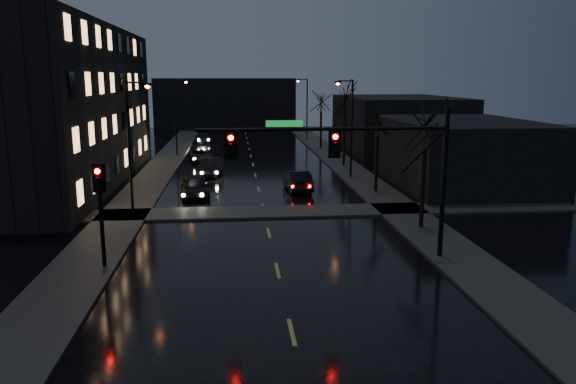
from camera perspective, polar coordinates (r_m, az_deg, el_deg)
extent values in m
plane|color=black|center=(17.19, 1.10, -16.91)|extent=(160.00, 160.00, 0.00)
cube|color=#2D2D2B|center=(51.11, -13.04, 2.13)|extent=(3.00, 140.00, 0.12)
cube|color=#2D2D2B|center=(51.69, 6.00, 2.48)|extent=(3.00, 140.00, 0.12)
cube|color=#2D2D2B|center=(34.53, -2.44, -2.05)|extent=(40.00, 3.00, 0.12)
cube|color=black|center=(47.40, -23.88, 7.96)|extent=(12.00, 30.00, 12.00)
cube|color=black|center=(44.86, 17.20, 3.78)|extent=(10.00, 14.00, 5.00)
cube|color=black|center=(65.95, 11.10, 6.87)|extent=(12.00, 18.00, 6.00)
cube|color=black|center=(93.11, -6.37, 8.95)|extent=(22.00, 10.00, 8.00)
cylinder|color=black|center=(26.19, 15.53, 0.83)|extent=(0.22, 0.22, 7.00)
cylinder|color=black|center=(24.41, 3.63, 6.40)|extent=(11.00, 0.16, 0.16)
cylinder|color=black|center=(25.62, 13.61, 4.09)|extent=(2.05, 0.10, 2.05)
cube|color=#0C591E|center=(24.18, -0.37, 6.96)|extent=(1.60, 0.04, 0.28)
cube|color=black|center=(24.17, -5.82, 4.76)|extent=(0.35, 0.28, 1.05)
sphere|color=#FF0705|center=(23.98, -5.84, 5.50)|extent=(0.22, 0.22, 0.22)
cube|color=black|center=(24.56, 4.77, 4.89)|extent=(0.35, 0.28, 1.05)
sphere|color=#FF0705|center=(24.37, 4.85, 5.61)|extent=(0.22, 0.22, 0.22)
cylinder|color=black|center=(25.40, -18.42, -2.68)|extent=(0.18, 0.18, 4.40)
cube|color=black|center=(25.03, -18.69, 1.31)|extent=(0.35, 0.28, 1.05)
sphere|color=#FF0705|center=(24.83, -18.82, 2.00)|extent=(0.22, 0.22, 0.22)
cylinder|color=black|center=(31.32, 13.53, 0.22)|extent=(0.24, 0.24, 4.40)
cylinder|color=black|center=(40.77, 8.98, 2.80)|extent=(0.24, 0.24, 4.12)
cylinder|color=black|center=(52.34, 5.72, 5.11)|extent=(0.24, 0.24, 4.68)
cylinder|color=black|center=(66.07, 3.36, 6.33)|extent=(0.24, 0.24, 4.29)
cylinder|color=black|center=(33.81, -15.80, 4.02)|extent=(0.16, 0.16, 8.00)
cylinder|color=black|center=(33.45, -15.15, 10.69)|extent=(1.20, 0.10, 0.10)
cube|color=black|center=(33.36, -14.11, 10.57)|extent=(0.50, 0.25, 0.15)
sphere|color=orange|center=(33.36, -14.10, 10.40)|extent=(0.28, 0.28, 0.28)
cylinder|color=black|center=(60.45, -11.35, 7.39)|extent=(0.16, 0.16, 8.00)
cylinder|color=black|center=(60.25, -10.92, 11.11)|extent=(1.20, 0.10, 0.10)
cube|color=black|center=(60.20, -10.33, 11.04)|extent=(0.50, 0.25, 0.15)
sphere|color=orange|center=(60.20, -10.33, 10.94)|extent=(0.28, 0.28, 0.28)
cylinder|color=black|center=(46.20, 6.48, 6.31)|extent=(0.16, 0.16, 8.00)
cylinder|color=black|center=(45.89, 5.85, 11.17)|extent=(1.20, 0.10, 0.10)
cube|color=black|center=(45.78, 5.09, 11.05)|extent=(0.50, 0.25, 0.15)
sphere|color=orange|center=(45.78, 5.09, 10.93)|extent=(0.28, 0.28, 0.28)
cylinder|color=black|center=(73.75, 1.95, 8.33)|extent=(0.16, 0.16, 8.00)
cylinder|color=black|center=(73.55, 1.49, 11.37)|extent=(1.20, 0.10, 0.10)
cube|color=black|center=(73.48, 1.02, 11.29)|extent=(0.50, 0.25, 0.15)
sphere|color=orange|center=(73.48, 1.02, 11.21)|extent=(0.28, 0.28, 0.28)
imported|color=black|center=(39.23, -9.46, 0.56)|extent=(2.38, 4.85, 1.59)
imported|color=black|center=(47.79, -7.91, 2.53)|extent=(2.21, 4.78, 1.52)
imported|color=black|center=(55.69, -8.74, 3.72)|extent=(2.93, 5.23, 1.38)
imported|color=black|center=(72.07, -8.50, 5.47)|extent=(2.23, 4.65, 1.31)
imported|color=black|center=(41.31, 0.98, 1.19)|extent=(1.86, 4.59, 1.48)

